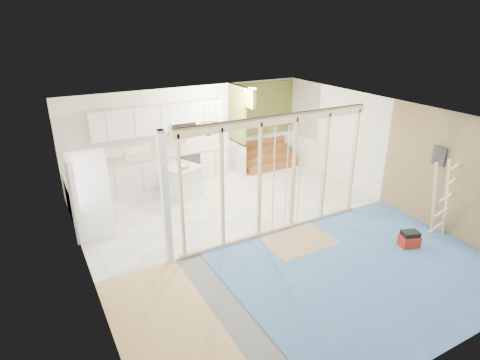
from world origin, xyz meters
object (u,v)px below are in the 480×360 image
toolbox (409,239)px  ladder (441,199)px  fridge (91,196)px  island (182,182)px

toolbox → ladder: bearing=17.9°
fridge → toolbox: fridge is taller
island → ladder: size_ratio=0.63×
island → ladder: (3.88, -4.54, 0.49)m
fridge → ladder: size_ratio=1.01×
island → ladder: ladder is taller
fridge → toolbox: 6.61m
island → toolbox: island is taller
toolbox → ladder: 1.06m
island → ladder: 6.00m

